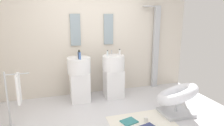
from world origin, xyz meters
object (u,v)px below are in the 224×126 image
object	(u,v)px
coffee_mug	(146,119)
shower_column	(155,46)
pedestal_sink_right	(113,74)
soap_bottle_blue	(80,56)
towel_rack	(17,90)
soap_bottle_black	(79,55)
soap_bottle_green	(79,53)
magazine_teal	(129,122)
soap_bottle_clear	(107,53)
soap_bottle_white	(120,52)
lounge_chair	(177,96)
pedestal_sink_left	(79,77)

from	to	relation	value
coffee_mug	shower_column	bearing A→B (deg)	57.47
pedestal_sink_right	soap_bottle_blue	size ratio (longest dim) A/B	6.41
shower_column	soap_bottle_blue	xyz separation A→B (m)	(-1.97, -0.52, -0.05)
towel_rack	soap_bottle_black	bearing A→B (deg)	27.64
towel_rack	coffee_mug	bearing A→B (deg)	-14.43
coffee_mug	soap_bottle_green	bearing A→B (deg)	123.08
magazine_teal	soap_bottle_black	bearing A→B (deg)	107.28
pedestal_sink_right	shower_column	world-z (taller)	shower_column
magazine_teal	coffee_mug	size ratio (longest dim) A/B	3.24
soap_bottle_blue	pedestal_sink_right	bearing A→B (deg)	13.46
magazine_teal	soap_bottle_clear	distance (m)	1.57
soap_bottle_black	soap_bottle_white	bearing A→B (deg)	11.08
towel_rack	soap_bottle_white	xyz separation A→B (m)	(2.03, 0.76, 0.39)
shower_column	lounge_chair	size ratio (longest dim) A/B	1.85
pedestal_sink_right	coffee_mug	world-z (taller)	pedestal_sink_right
shower_column	towel_rack	distance (m)	3.29
lounge_chair	soap_bottle_clear	world-z (taller)	soap_bottle_clear
magazine_teal	towel_rack	bearing A→B (deg)	149.17
soap_bottle_black	pedestal_sink_left	bearing A→B (deg)	83.90
soap_bottle_blue	soap_bottle_clear	bearing A→B (deg)	18.22
soap_bottle_green	pedestal_sink_right	bearing A→B (deg)	-12.56
shower_column	lounge_chair	world-z (taller)	shower_column
pedestal_sink_right	towel_rack	distance (m)	2.01
towel_rack	soap_bottle_clear	bearing A→B (deg)	23.24
shower_column	soap_bottle_clear	size ratio (longest dim) A/B	16.26
pedestal_sink_right	towel_rack	world-z (taller)	pedestal_sink_right
towel_rack	soap_bottle_black	world-z (taller)	soap_bottle_black
pedestal_sink_right	soap_bottle_black	world-z (taller)	soap_bottle_black
soap_bottle_green	towel_rack	bearing A→B (deg)	-142.32
soap_bottle_blue	soap_bottle_green	distance (m)	0.35
soap_bottle_white	shower_column	bearing A→B (deg)	15.94
pedestal_sink_left	soap_bottle_black	world-z (taller)	soap_bottle_black
shower_column	soap_bottle_black	distance (m)	2.05
pedestal_sink_left	coffee_mug	world-z (taller)	pedestal_sink_left
pedestal_sink_left	soap_bottle_black	bearing A→B (deg)	-96.10
lounge_chair	soap_bottle_green	xyz separation A→B (m)	(-1.60, 1.31, 0.67)
pedestal_sink_right	magazine_teal	xyz separation A→B (m)	(-0.09, -1.19, -0.51)
lounge_chair	soap_bottle_clear	xyz separation A→B (m)	(-1.00, 1.17, 0.67)
soap_bottle_black	coffee_mug	bearing A→B (deg)	-48.68
lounge_chair	shower_column	bearing A→B (deg)	77.06
soap_bottle_clear	soap_bottle_blue	bearing A→B (deg)	-161.78
pedestal_sink_right	soap_bottle_green	world-z (taller)	soap_bottle_green
pedestal_sink_right	shower_column	bearing A→B (deg)	15.48
magazine_teal	soap_bottle_white	distance (m)	1.59
soap_bottle_white	pedestal_sink_right	bearing A→B (deg)	-167.75
shower_column	soap_bottle_blue	distance (m)	2.04
towel_rack	soap_bottle_white	bearing A→B (deg)	20.47
coffee_mug	soap_bottle_black	xyz separation A→B (m)	(-0.97, 1.11, 0.98)
pedestal_sink_right	magazine_teal	distance (m)	1.29
pedestal_sink_left	soap_bottle_blue	world-z (taller)	soap_bottle_blue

